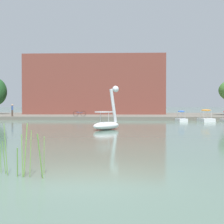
# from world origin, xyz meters

# --- Properties ---
(ground_plane) EXTENTS (485.32, 485.32, 0.00)m
(ground_plane) POSITION_xyz_m (0.00, 0.00, 0.00)
(ground_plane) COLOR #567060
(shore_bank_far) EXTENTS (143.53, 20.32, 0.48)m
(shore_bank_far) POSITION_xyz_m (0.00, 41.82, 0.24)
(shore_bank_far) COLOR #6B665B
(shore_bank_far) RESTS_ON ground_plane
(swan_boat) EXTENTS (2.70, 2.99, 3.61)m
(swan_boat) POSITION_xyz_m (-0.50, 16.94, 0.67)
(swan_boat) COLOR white
(swan_boat) RESTS_ON ground_plane
(pedal_boat_blue) EXTENTS (1.29, 1.96, 1.31)m
(pedal_boat_blue) POSITION_xyz_m (7.64, 29.75, 0.40)
(pedal_boat_blue) COLOR white
(pedal_boat_blue) RESTS_ON ground_plane
(pedal_boat_orange) EXTENTS (1.75, 2.48, 1.46)m
(pedal_boat_orange) POSITION_xyz_m (10.53, 29.53, 0.41)
(pedal_boat_orange) COLOR white
(pedal_boat_orange) RESTS_ON ground_plane
(person_on_path) EXTENTS (0.29, 0.28, 1.63)m
(person_on_path) POSITION_xyz_m (-14.17, 32.66, 1.37)
(person_on_path) COLOR #47382D
(person_on_path) RESTS_ON shore_bank_far
(bicycle_parked) EXTENTS (1.67, 0.24, 0.72)m
(bicycle_parked) POSITION_xyz_m (-5.21, 33.03, 0.84)
(bicycle_parked) COLOR black
(bicycle_parked) RESTS_ON shore_bank_far
(apartment_block) EXTENTS (22.81, 11.03, 9.62)m
(apartment_block) POSITION_xyz_m (-4.24, 46.14, 5.29)
(apartment_block) COLOR brown
(apartment_block) RESTS_ON shore_bank_far
(reed_clump_foreground) EXTENTS (1.93, 0.86, 1.53)m
(reed_clump_foreground) POSITION_xyz_m (-2.15, 0.20, 0.63)
(reed_clump_foreground) COLOR #669942
(reed_clump_foreground) RESTS_ON ground_plane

